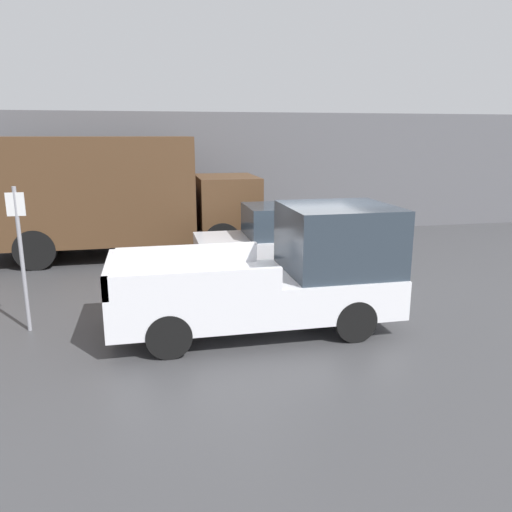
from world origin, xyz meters
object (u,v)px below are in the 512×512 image
(parking_sign, at_px, (21,252))
(delivery_truck, at_px, (107,193))
(car, at_px, (295,240))
(pickup_truck, at_px, (282,274))
(newspaper_box, at_px, (183,222))

(parking_sign, bearing_deg, delivery_truck, 79.14)
(car, distance_m, parking_sign, 6.29)
(parking_sign, bearing_deg, car, 24.11)
(car, relative_size, delivery_truck, 0.61)
(pickup_truck, distance_m, car, 3.52)
(pickup_truck, height_order, delivery_truck, delivery_truck)
(car, height_order, parking_sign, parking_sign)
(car, bearing_deg, pickup_truck, -110.28)
(parking_sign, bearing_deg, pickup_truck, -9.38)
(pickup_truck, bearing_deg, delivery_truck, 118.75)
(parking_sign, height_order, newspaper_box, parking_sign)
(newspaper_box, bearing_deg, parking_sign, -112.87)
(car, relative_size, parking_sign, 1.85)
(parking_sign, relative_size, newspaper_box, 2.41)
(pickup_truck, xyz_separation_m, delivery_truck, (-3.44, 6.26, 0.82))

